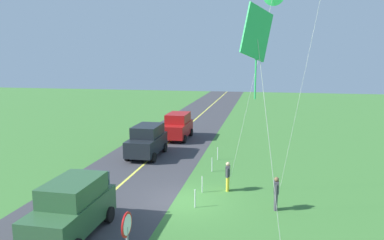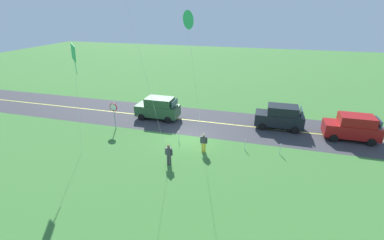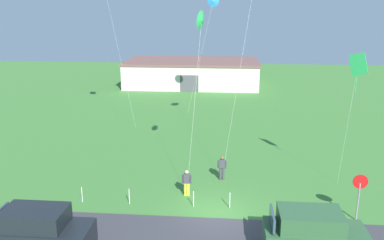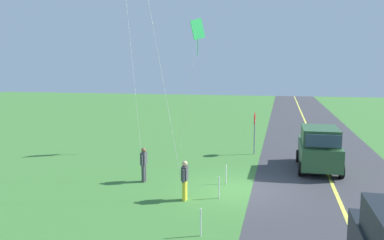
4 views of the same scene
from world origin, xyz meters
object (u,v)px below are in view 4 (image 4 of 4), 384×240
at_px(kite_yellow_high, 197,31).
at_px(person_adult_near, 185,179).
at_px(person_adult_companion, 144,163).
at_px(car_suv_foreground, 319,148).
at_px(stop_sign, 255,125).

bearing_deg(kite_yellow_high, person_adult_near, -170.66).
xyz_separation_m(person_adult_companion, kite_yellow_high, (7.44, -0.90, 6.64)).
height_order(person_adult_near, kite_yellow_high, kite_yellow_high).
bearing_deg(car_suv_foreground, person_adult_near, 137.46).
xyz_separation_m(stop_sign, kite_yellow_high, (0.39, 3.65, 5.70)).
xyz_separation_m(person_adult_near, person_adult_companion, (2.02, 2.46, 0.00)).
relative_size(person_adult_near, kite_yellow_high, 0.19).
bearing_deg(person_adult_near, car_suv_foreground, -134.85).
bearing_deg(stop_sign, car_suv_foreground, -130.19).
bearing_deg(stop_sign, kite_yellow_high, 83.85).
relative_size(person_adult_near, person_adult_companion, 1.00).
distance_m(stop_sign, person_adult_companion, 8.45).
bearing_deg(person_adult_companion, kite_yellow_high, 29.66).
relative_size(car_suv_foreground, kite_yellow_high, 0.53).
bearing_deg(person_adult_companion, car_suv_foreground, -26.54).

